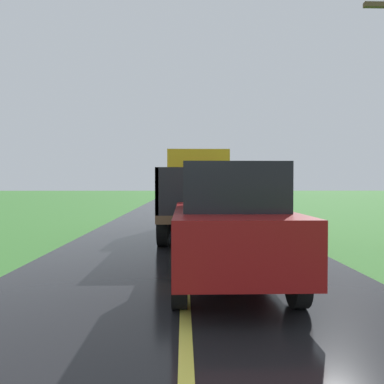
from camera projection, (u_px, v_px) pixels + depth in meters
banana_truck_near at (198, 191)px, 11.96m from camera, size 2.38×5.82×2.80m
following_car at (227, 222)px, 5.89m from camera, size 1.74×4.10×1.92m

